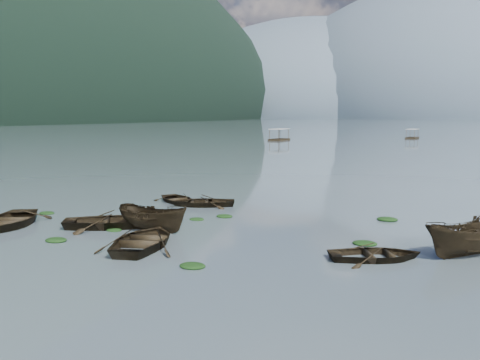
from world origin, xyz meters
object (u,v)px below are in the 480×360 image
at_px(pontoon_centre, 412,138).
at_px(rowboat_3, 144,247).
at_px(pontoon_left, 279,140).
at_px(rowboat_0, 12,225).

bearing_deg(pontoon_centre, rowboat_3, -85.45).
bearing_deg(rowboat_3, pontoon_left, -88.03).
bearing_deg(pontoon_left, pontoon_centre, 43.71).
distance_m(rowboat_0, pontoon_centre, 119.57).
bearing_deg(rowboat_3, rowboat_0, -21.04).
relative_size(rowboat_3, pontoon_centre, 0.84).
height_order(rowboat_0, pontoon_left, pontoon_left).
relative_size(rowboat_0, rowboat_3, 1.02).
bearing_deg(rowboat_3, pontoon_centre, -103.73).
xyz_separation_m(rowboat_3, pontoon_left, (-29.47, 97.31, 0.00)).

